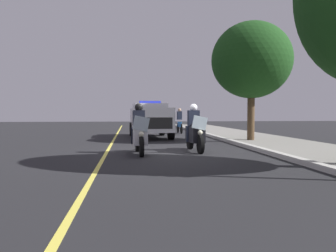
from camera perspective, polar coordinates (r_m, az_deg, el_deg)
The scene contains 9 objects.
ground_plane at distance 11.79m, azimuth 0.30°, elevation -4.48°, with size 80.00×80.00×0.00m, color black.
curb_strip at distance 12.58m, azimuth 15.07°, elevation -3.78°, with size 48.00×0.24×0.15m, color #B7B5AD.
sidewalk_strip at distance 13.41m, azimuth 22.65°, elevation -3.62°, with size 48.00×3.60×0.10m, color gray.
lane_stripe_center at distance 11.73m, azimuth -10.58°, elevation -4.54°, with size 48.00×0.12×0.01m, color #E0D14C.
police_motorcycle_lead_left at distance 11.16m, azimuth -4.97°, elevation -1.27°, with size 2.14×0.60×1.72m.
police_motorcycle_lead_right at distance 11.95m, azimuth 4.65°, elevation -1.03°, with size 2.14×0.60×1.72m.
police_suv at distance 18.47m, azimuth -3.11°, elevation 1.30°, with size 5.00×2.30×2.05m.
cyclist_background at distance 22.27m, azimuth 2.00°, elevation 0.91°, with size 1.76×0.33×1.69m.
tree_mid_block at distance 16.34m, azimuth 14.21°, elevation 10.93°, with size 3.76×3.76×5.57m.
Camera 1 is at (11.62, -1.43, 1.40)m, focal length 35.32 mm.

